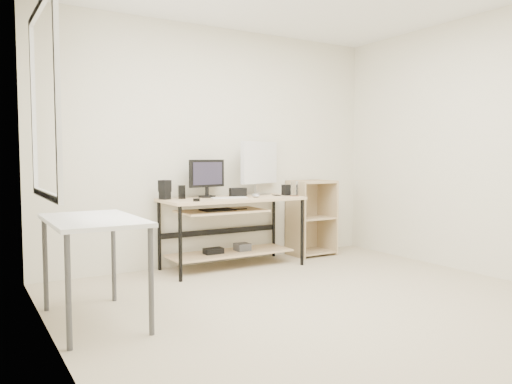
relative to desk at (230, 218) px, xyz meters
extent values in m
cube|color=#C3B496|center=(0.03, -1.66, -0.54)|extent=(4.00, 4.00, 0.01)
cube|color=silver|center=(0.03, 0.34, 0.76)|extent=(4.00, 0.01, 2.60)
cube|color=silver|center=(-1.97, -1.66, 0.76)|extent=(0.01, 4.00, 2.60)
cube|color=silver|center=(2.03, -1.66, 0.76)|extent=(0.01, 4.00, 2.60)
cube|color=white|center=(-1.96, -1.06, 1.01)|extent=(0.01, 1.00, 1.20)
cube|color=#D8B989|center=(0.03, -0.01, 0.20)|extent=(1.50, 0.65, 0.03)
cube|color=#D8B989|center=(-0.12, -0.06, 0.08)|extent=(0.90, 0.49, 0.02)
cube|color=#D8B989|center=(0.03, 0.04, -0.39)|extent=(1.35, 0.46, 0.02)
cube|color=black|center=(-0.17, -0.06, 0.10)|extent=(0.33, 0.22, 0.01)
cylinder|color=black|center=(0.08, -0.11, 0.10)|extent=(0.14, 0.01, 0.01)
cube|color=#404043|center=(0.18, 0.04, -0.34)|extent=(0.15, 0.15, 0.08)
cube|color=black|center=(-0.17, 0.04, -0.35)|extent=(0.20, 0.12, 0.06)
cylinder|color=black|center=(-0.68, -0.29, -0.18)|extent=(0.04, 0.04, 0.72)
cylinder|color=black|center=(-0.68, 0.28, -0.18)|extent=(0.04, 0.04, 0.72)
cylinder|color=black|center=(0.74, -0.29, -0.18)|extent=(0.04, 0.04, 0.72)
cylinder|color=black|center=(0.74, 0.28, -0.18)|extent=(0.04, 0.04, 0.72)
cube|color=silver|center=(-1.65, -1.06, 0.20)|extent=(0.60, 1.00, 0.03)
cylinder|color=#404043|center=(-1.91, -1.52, -0.18)|extent=(0.04, 0.04, 0.72)
cylinder|color=#404043|center=(-1.91, -0.60, -0.18)|extent=(0.04, 0.04, 0.72)
cylinder|color=#404043|center=(-1.39, -1.52, -0.18)|extent=(0.04, 0.04, 0.72)
cylinder|color=#404043|center=(-1.39, -0.60, -0.18)|extent=(0.04, 0.04, 0.72)
cube|color=tan|center=(0.94, 0.12, -0.09)|extent=(0.02, 0.40, 0.90)
cube|color=tan|center=(1.42, 0.12, -0.09)|extent=(0.02, 0.40, 0.90)
cube|color=tan|center=(1.18, 0.31, -0.09)|extent=(0.50, 0.02, 0.90)
cube|color=tan|center=(1.18, 0.12, -0.50)|extent=(0.46, 0.38, 0.02)
cube|color=tan|center=(1.18, 0.12, -0.09)|extent=(0.46, 0.38, 0.02)
cube|color=tan|center=(1.18, 0.12, 0.34)|extent=(0.46, 0.38, 0.02)
cylinder|color=black|center=(-0.18, 0.17, 0.22)|extent=(0.18, 0.18, 0.02)
cylinder|color=black|center=(-0.18, 0.17, 0.28)|extent=(0.04, 0.04, 0.09)
cube|color=black|center=(-0.18, 0.17, 0.47)|extent=(0.44, 0.14, 0.29)
cube|color=black|center=(-0.18, 0.15, 0.47)|extent=(0.37, 0.09, 0.23)
cube|color=silver|center=(0.48, 0.19, 0.22)|extent=(0.20, 0.18, 0.02)
cylinder|color=silver|center=(0.48, 0.19, 0.28)|extent=(0.05, 0.05, 0.11)
cube|color=silver|center=(0.48, 0.19, 0.58)|extent=(0.55, 0.23, 0.47)
cube|color=#226895|center=(0.48, 0.16, 0.58)|extent=(0.46, 0.16, 0.38)
cube|color=silver|center=(-0.04, -0.06, 0.22)|extent=(0.38, 0.18, 0.01)
ellipsoid|color=#B2B2B7|center=(0.25, -0.11, 0.23)|extent=(0.07, 0.11, 0.04)
cube|color=black|center=(0.17, 0.13, 0.26)|extent=(0.19, 0.11, 0.09)
cube|color=black|center=(-0.67, 0.15, 0.25)|extent=(0.12, 0.12, 0.08)
cube|color=black|center=(-0.67, 0.15, 0.35)|extent=(0.13, 0.13, 0.12)
cube|color=black|center=(0.72, -0.03, 0.27)|extent=(0.11, 0.11, 0.12)
cube|color=black|center=(-0.49, 0.13, 0.28)|extent=(0.08, 0.06, 0.14)
cylinder|color=black|center=(-0.48, -0.22, 0.23)|extent=(0.08, 0.08, 0.03)
cube|color=black|center=(0.59, 0.00, 0.22)|extent=(0.10, 0.13, 0.01)
cylinder|color=#9A6745|center=(0.71, -0.17, 0.21)|extent=(0.14, 0.14, 0.01)
cylinder|color=white|center=(0.71, -0.17, 0.30)|extent=(0.11, 0.11, 0.16)
camera|label=1|loc=(-2.46, -4.65, 0.64)|focal=35.00mm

